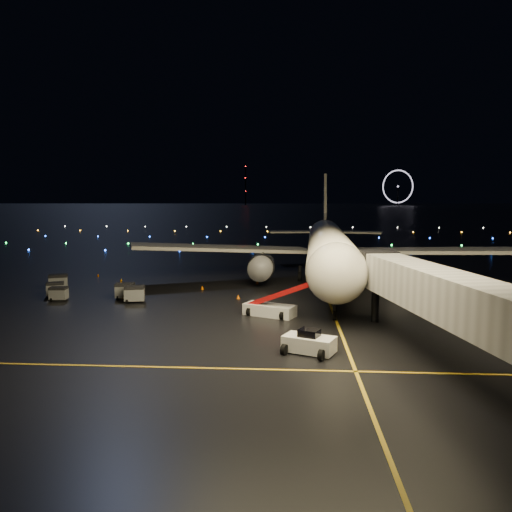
{
  "coord_description": "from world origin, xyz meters",
  "views": [
    {
      "loc": [
        7.53,
        -41.89,
        11.32
      ],
      "look_at": [
        4.01,
        12.0,
        5.0
      ],
      "focal_mm": 35.0,
      "sensor_mm": 36.0,
      "label": 1
    }
  ],
  "objects_px": {
    "baggage_cart_1": "(125,291)",
    "baggage_cart_4": "(55,289)",
    "crew_c": "(121,286)",
    "baggage_cart_2": "(59,294)",
    "pushback_tug": "(309,341)",
    "baggage_cart_3": "(58,282)",
    "belt_loader": "(270,298)",
    "baggage_cart_0": "(134,294)",
    "airliner": "(328,224)"
  },
  "relations": [
    {
      "from": "baggage_cart_1",
      "to": "baggage_cart_4",
      "type": "distance_m",
      "value": 8.61
    },
    {
      "from": "crew_c",
      "to": "baggage_cart_2",
      "type": "distance_m",
      "value": 7.36
    },
    {
      "from": "baggage_cart_4",
      "to": "pushback_tug",
      "type": "bearing_deg",
      "value": -57.71
    },
    {
      "from": "baggage_cart_1",
      "to": "baggage_cart_3",
      "type": "height_order",
      "value": "baggage_cart_3"
    },
    {
      "from": "crew_c",
      "to": "belt_loader",
      "type": "bearing_deg",
      "value": 28.03
    },
    {
      "from": "crew_c",
      "to": "baggage_cart_1",
      "type": "bearing_deg",
      "value": -6.64
    },
    {
      "from": "crew_c",
      "to": "baggage_cart_0",
      "type": "distance_m",
      "value": 6.3
    },
    {
      "from": "pushback_tug",
      "to": "baggage_cart_0",
      "type": "xyz_separation_m",
      "value": [
        -18.28,
        16.7,
        0.01
      ]
    },
    {
      "from": "baggage_cart_3",
      "to": "baggage_cart_1",
      "type": "bearing_deg",
      "value": -49.43
    },
    {
      "from": "baggage_cart_3",
      "to": "airliner",
      "type": "bearing_deg",
      "value": -6.05
    },
    {
      "from": "baggage_cart_1",
      "to": "pushback_tug",
      "type": "bearing_deg",
      "value": -52.56
    },
    {
      "from": "baggage_cart_1",
      "to": "baggage_cart_3",
      "type": "xyz_separation_m",
      "value": [
        -10.16,
        5.1,
        0.05
      ]
    },
    {
      "from": "baggage_cart_2",
      "to": "baggage_cart_0",
      "type": "bearing_deg",
      "value": -6.88
    },
    {
      "from": "pushback_tug",
      "to": "belt_loader",
      "type": "distance_m",
      "value": 11.89
    },
    {
      "from": "baggage_cart_0",
      "to": "baggage_cart_3",
      "type": "height_order",
      "value": "baggage_cart_3"
    },
    {
      "from": "baggage_cart_0",
      "to": "baggage_cart_2",
      "type": "xyz_separation_m",
      "value": [
        -8.64,
        0.3,
        -0.13
      ]
    },
    {
      "from": "baggage_cart_2",
      "to": "baggage_cart_4",
      "type": "xyz_separation_m",
      "value": [
        -1.56,
        2.42,
        0.05
      ]
    },
    {
      "from": "baggage_cart_0",
      "to": "baggage_cart_3",
      "type": "bearing_deg",
      "value": 137.29
    },
    {
      "from": "baggage_cart_1",
      "to": "baggage_cart_3",
      "type": "bearing_deg",
      "value": 143.66
    },
    {
      "from": "airliner",
      "to": "baggage_cart_1",
      "type": "xyz_separation_m",
      "value": [
        -23.85,
        -15.31,
        -6.89
      ]
    },
    {
      "from": "baggage_cart_1",
      "to": "baggage_cart_2",
      "type": "bearing_deg",
      "value": -177.53
    },
    {
      "from": "baggage_cart_1",
      "to": "baggage_cart_4",
      "type": "bearing_deg",
      "value": 164.26
    },
    {
      "from": "airliner",
      "to": "baggage_cart_2",
      "type": "xyz_separation_m",
      "value": [
        -30.85,
        -16.82,
        -7.01
      ]
    },
    {
      "from": "pushback_tug",
      "to": "baggage_cart_0",
      "type": "height_order",
      "value": "baggage_cart_0"
    },
    {
      "from": "airliner",
      "to": "pushback_tug",
      "type": "height_order",
      "value": "airliner"
    },
    {
      "from": "airliner",
      "to": "baggage_cart_0",
      "type": "distance_m",
      "value": 28.87
    },
    {
      "from": "airliner",
      "to": "baggage_cart_1",
      "type": "height_order",
      "value": "airliner"
    },
    {
      "from": "airliner",
      "to": "belt_loader",
      "type": "distance_m",
      "value": 24.34
    },
    {
      "from": "baggage_cart_1",
      "to": "baggage_cart_2",
      "type": "height_order",
      "value": "baggage_cart_1"
    },
    {
      "from": "belt_loader",
      "to": "baggage_cart_2",
      "type": "xyz_separation_m",
      "value": [
        -23.59,
        5.62,
        -1.0
      ]
    },
    {
      "from": "pushback_tug",
      "to": "baggage_cart_1",
      "type": "bearing_deg",
      "value": 160.54
    },
    {
      "from": "belt_loader",
      "to": "baggage_cart_3",
      "type": "relative_size",
      "value": 3.31
    },
    {
      "from": "belt_loader",
      "to": "baggage_cart_4",
      "type": "xyz_separation_m",
      "value": [
        -25.15,
        8.03,
        -0.95
      ]
    },
    {
      "from": "pushback_tug",
      "to": "baggage_cart_4",
      "type": "distance_m",
      "value": 34.46
    },
    {
      "from": "crew_c",
      "to": "baggage_cart_2",
      "type": "bearing_deg",
      "value": -78.12
    },
    {
      "from": "pushback_tug",
      "to": "crew_c",
      "type": "relative_size",
      "value": 2.29
    },
    {
      "from": "pushback_tug",
      "to": "baggage_cart_2",
      "type": "relative_size",
      "value": 2.07
    },
    {
      "from": "baggage_cart_0",
      "to": "baggage_cart_2",
      "type": "relative_size",
      "value": 1.18
    },
    {
      "from": "baggage_cart_1",
      "to": "baggage_cart_2",
      "type": "relative_size",
      "value": 1.16
    },
    {
      "from": "baggage_cart_0",
      "to": "baggage_cart_4",
      "type": "relative_size",
      "value": 1.1
    },
    {
      "from": "crew_c",
      "to": "baggage_cart_1",
      "type": "xyz_separation_m",
      "value": [
        1.66,
        -3.56,
        0.07
      ]
    },
    {
      "from": "baggage_cart_2",
      "to": "baggage_cart_1",
      "type": "bearing_deg",
      "value": 7.23
    },
    {
      "from": "baggage_cart_4",
      "to": "baggage_cart_0",
      "type": "bearing_deg",
      "value": -38.32
    },
    {
      "from": "baggage_cart_2",
      "to": "airliner",
      "type": "bearing_deg",
      "value": 23.68
    },
    {
      "from": "baggage_cart_0",
      "to": "baggage_cart_1",
      "type": "distance_m",
      "value": 2.44
    },
    {
      "from": "belt_loader",
      "to": "baggage_cart_1",
      "type": "xyz_separation_m",
      "value": [
        -16.59,
        7.12,
        -0.88
      ]
    },
    {
      "from": "airliner",
      "to": "crew_c",
      "type": "bearing_deg",
      "value": -152.48
    },
    {
      "from": "crew_c",
      "to": "baggage_cart_1",
      "type": "distance_m",
      "value": 3.93
    },
    {
      "from": "pushback_tug",
      "to": "baggage_cart_1",
      "type": "height_order",
      "value": "pushback_tug"
    },
    {
      "from": "airliner",
      "to": "baggage_cart_0",
      "type": "bearing_deg",
      "value": -139.59
    }
  ]
}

